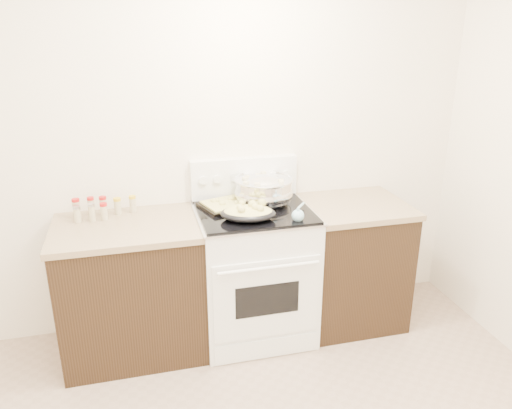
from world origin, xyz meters
name	(u,v)px	position (x,y,z in m)	size (l,w,h in m)	color
room_shell	(256,154)	(0.00, 0.00, 1.70)	(4.10, 3.60, 2.75)	white
counter_left	(133,288)	(-0.48, 1.43, 0.46)	(0.93, 0.67, 0.92)	black
counter_right	(350,262)	(1.08, 1.43, 0.46)	(0.73, 0.67, 0.92)	black
kitchen_range	(254,270)	(0.35, 1.42, 0.49)	(0.78, 0.73, 1.22)	white
mixing_bowl	(264,191)	(0.44, 1.52, 1.04)	(0.50, 0.50, 0.24)	silver
roasting_pan	(248,212)	(0.27, 1.27, 0.99)	(0.40, 0.32, 0.12)	black
baking_sheet	(231,203)	(0.22, 1.54, 0.96)	(0.47, 0.39, 0.06)	black
wooden_spoon	(249,212)	(0.30, 1.36, 0.95)	(0.10, 0.28, 0.04)	tan
blue_ladle	(298,214)	(0.58, 1.19, 0.98)	(0.16, 0.26, 0.10)	#97CDE2
spice_jars	(99,208)	(-0.64, 1.60, 0.98)	(0.40, 0.15, 0.13)	#BFB28C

